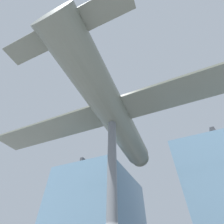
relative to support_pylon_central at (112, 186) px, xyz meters
name	(u,v)px	position (x,y,z in m)	size (l,w,h in m)	color
glass_pavilion_left	(101,219)	(-7.13, 12.39, 0.85)	(8.27, 12.01, 10.21)	#60849E
support_pylon_central	(112,186)	(0.00, 0.00, 0.00)	(0.51, 0.51, 7.93)	slate
suspended_airplane	(113,113)	(0.00, 0.18, 5.05)	(21.26, 14.67, 3.55)	slate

